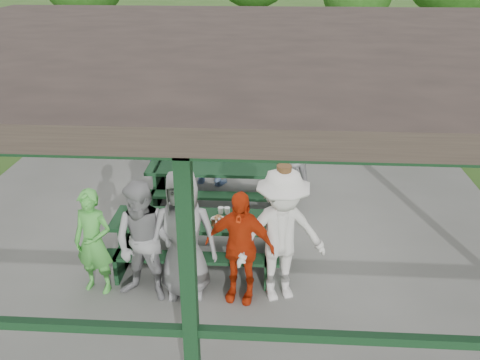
# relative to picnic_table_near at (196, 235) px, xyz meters

# --- Properties ---
(ground) EXTENTS (90.00, 90.00, 0.00)m
(ground) POSITION_rel_picnic_table_near_xyz_m (0.33, 1.20, -0.57)
(ground) COLOR #2D551A
(ground) RESTS_ON ground
(concrete_slab) EXTENTS (10.00, 8.00, 0.10)m
(concrete_slab) POSITION_rel_picnic_table_near_xyz_m (0.33, 1.20, -0.52)
(concrete_slab) COLOR slate
(concrete_slab) RESTS_ON ground
(pavilion_structure) EXTENTS (10.60, 8.60, 3.24)m
(pavilion_structure) POSITION_rel_picnic_table_near_xyz_m (0.33, 1.20, 2.60)
(pavilion_structure) COLOR black
(pavilion_structure) RESTS_ON concrete_slab
(picnic_table_near) EXTENTS (2.51, 1.39, 0.75)m
(picnic_table_near) POSITION_rel_picnic_table_near_xyz_m (0.00, 0.00, 0.00)
(picnic_table_near) COLOR black
(picnic_table_near) RESTS_ON concrete_slab
(picnic_table_far) EXTENTS (2.61, 1.39, 0.75)m
(picnic_table_far) POSITION_rel_picnic_table_near_xyz_m (0.13, 2.00, 0.00)
(picnic_table_far) COLOR black
(picnic_table_far) RESTS_ON concrete_slab
(table_setting) EXTENTS (2.33, 0.45, 0.10)m
(table_setting) POSITION_rel_picnic_table_near_xyz_m (-0.04, 0.03, 0.31)
(table_setting) COLOR white
(table_setting) RESTS_ON picnic_table_near
(contestant_green) EXTENTS (0.63, 0.48, 1.55)m
(contestant_green) POSITION_rel_picnic_table_near_xyz_m (-1.30, -0.78, 0.30)
(contestant_green) COLOR green
(contestant_green) RESTS_ON concrete_slab
(contestant_grey_left) EXTENTS (0.97, 0.84, 1.74)m
(contestant_grey_left) POSITION_rel_picnic_table_near_xyz_m (-0.56, -0.91, 0.40)
(contestant_grey_left) COLOR gray
(contestant_grey_left) RESTS_ON concrete_slab
(contestant_grey_mid) EXTENTS (0.95, 0.66, 1.86)m
(contestant_grey_mid) POSITION_rel_picnic_table_near_xyz_m (-0.05, -0.76, 0.46)
(contestant_grey_mid) COLOR gray
(contestant_grey_mid) RESTS_ON concrete_slab
(contestant_red) EXTENTS (1.01, 0.58, 1.63)m
(contestant_red) POSITION_rel_picnic_table_near_xyz_m (0.71, -0.84, 0.34)
(contestant_red) COLOR red
(contestant_red) RESTS_ON concrete_slab
(contestant_white_fedora) EXTENTS (1.40, 1.07, 1.98)m
(contestant_white_fedora) POSITION_rel_picnic_table_near_xyz_m (1.26, -0.78, 0.49)
(contestant_white_fedora) COLOR silver
(contestant_white_fedora) RESTS_ON concrete_slab
(spectator_lblue) EXTENTS (1.63, 0.87, 1.67)m
(spectator_lblue) POSITION_rel_picnic_table_near_xyz_m (-0.12, 2.91, 0.36)
(spectator_lblue) COLOR #93B5E4
(spectator_lblue) RESTS_ON concrete_slab
(spectator_blue) EXTENTS (0.63, 0.44, 1.66)m
(spectator_blue) POSITION_rel_picnic_table_near_xyz_m (-1.24, 3.27, 0.36)
(spectator_blue) COLOR #405BA8
(spectator_blue) RESTS_ON concrete_slab
(spectator_grey) EXTENTS (0.87, 0.77, 1.49)m
(spectator_grey) POSITION_rel_picnic_table_near_xyz_m (1.55, 2.73, 0.27)
(spectator_grey) COLOR #9C9C9E
(spectator_grey) RESTS_ON concrete_slab
(pickup_truck) EXTENTS (5.51, 2.85, 1.48)m
(pickup_truck) POSITION_rel_picnic_table_near_xyz_m (0.92, 10.04, 0.17)
(pickup_truck) COLOR silver
(pickup_truck) RESTS_ON ground
(farm_trailer) EXTENTS (3.52, 1.70, 1.22)m
(farm_trailer) POSITION_rel_picnic_table_near_xyz_m (-0.26, 10.00, 0.03)
(farm_trailer) COLOR navy
(farm_trailer) RESTS_ON ground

